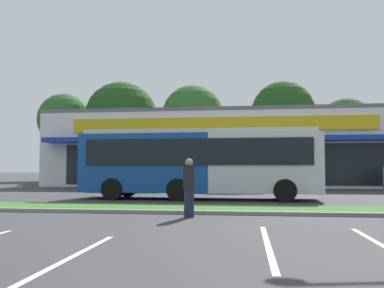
{
  "coord_description": "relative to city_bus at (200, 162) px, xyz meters",
  "views": [
    {
      "loc": [
        0.7,
        -0.58,
        1.49
      ],
      "look_at": [
        -1.69,
        18.1,
        2.55
      ],
      "focal_mm": 39.25,
      "sensor_mm": 36.0,
      "label": 1
    }
  ],
  "objects": [
    {
      "name": "grass_median",
      "position": [
        1.46,
        -5.09,
        -1.7
      ],
      "size": [
        56.0,
        2.2,
        0.12
      ],
      "primitive_type": "cube",
      "color": "#386B28",
      "rests_on": "ground_plane"
    },
    {
      "name": "curb_lip",
      "position": [
        1.46,
        -6.31,
        -1.7
      ],
      "size": [
        56.0,
        0.24,
        0.12
      ],
      "primitive_type": "cube",
      "color": "gray",
      "rests_on": "ground_plane"
    },
    {
      "name": "parking_stripe_1",
      "position": [
        -0.72,
        -13.28,
        -1.76
      ],
      "size": [
        0.12,
        4.8,
        0.01
      ],
      "primitive_type": "cube",
      "color": "silver",
      "rests_on": "ground_plane"
    },
    {
      "name": "parking_stripe_2",
      "position": [
        2.57,
        -11.35,
        -1.76
      ],
      "size": [
        0.12,
        4.8,
        0.01
      ],
      "primitive_type": "cube",
      "color": "silver",
      "rests_on": "ground_plane"
    },
    {
      "name": "storefront_building",
      "position": [
        0.28,
        17.28,
        1.24
      ],
      "size": [
        27.94,
        14.07,
        6.0
      ],
      "color": "silver",
      "rests_on": "ground_plane"
    },
    {
      "name": "tree_far_left",
      "position": [
        -18.56,
        26.08,
        5.22
      ],
      "size": [
        5.98,
        5.98,
        9.99
      ],
      "color": "#473323",
      "rests_on": "ground_plane"
    },
    {
      "name": "tree_left",
      "position": [
        -11.67,
        25.76,
        5.24
      ],
      "size": [
        8.15,
        8.15,
        11.09
      ],
      "color": "#473323",
      "rests_on": "ground_plane"
    },
    {
      "name": "tree_mid_left",
      "position": [
        -3.54,
        25.46,
        5.34
      ],
      "size": [
        6.73,
        6.73,
        10.48
      ],
      "color": "#473323",
      "rests_on": "ground_plane"
    },
    {
      "name": "tree_mid",
      "position": [
        5.96,
        23.32,
        5.26
      ],
      "size": [
        6.37,
        6.37,
        10.23
      ],
      "color": "#473323",
      "rests_on": "ground_plane"
    },
    {
      "name": "tree_mid_right",
      "position": [
        12.84,
        26.54,
        4.15
      ],
      "size": [
        5.89,
        5.89,
        8.87
      ],
      "color": "#473323",
      "rests_on": "ground_plane"
    },
    {
      "name": "city_bus",
      "position": [
        0.0,
        0.0,
        0.0
      ],
      "size": [
        11.15,
        2.9,
        3.25
      ],
      "rotation": [
        0.0,
        0.0,
        -0.03
      ],
      "color": "#144793",
      "rests_on": "ground_plane"
    },
    {
      "name": "car_0",
      "position": [
        1.2,
        5.63,
        -1.01
      ],
      "size": [
        4.22,
        1.93,
        1.46
      ],
      "rotation": [
        0.0,
        0.0,
        3.14
      ],
      "color": "maroon",
      "rests_on": "ground_plane"
    },
    {
      "name": "car_2",
      "position": [
        -4.74,
        5.94,
        -0.97
      ],
      "size": [
        4.32,
        1.92,
        1.53
      ],
      "rotation": [
        0.0,
        0.0,
        3.14
      ],
      "color": "#0C3F1E",
      "rests_on": "ground_plane"
    },
    {
      "name": "pedestrian_near_bench",
      "position": [
        0.47,
        -7.16,
        -0.88
      ],
      "size": [
        0.35,
        0.35,
        1.76
      ],
      "rotation": [
        0.0,
        0.0,
        5.16
      ],
      "color": "#1E2338",
      "rests_on": "ground_plane"
    }
  ]
}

